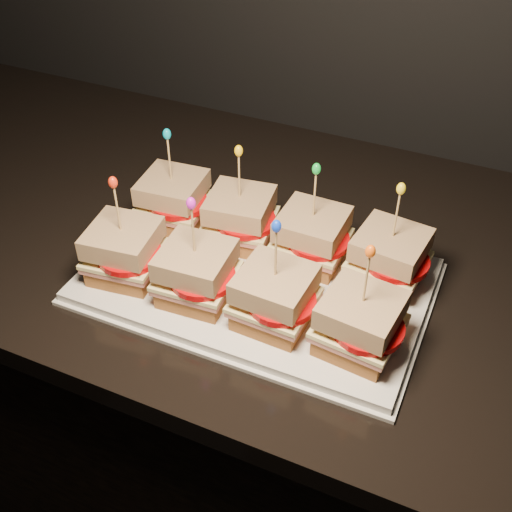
% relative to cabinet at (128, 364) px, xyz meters
% --- Properties ---
extents(cabinet, '(2.52, 0.67, 0.86)m').
position_rel_cabinet_xyz_m(cabinet, '(0.00, 0.00, 0.00)').
color(cabinet, black).
rests_on(cabinet, ground).
extents(granite_slab, '(2.56, 0.71, 0.04)m').
position_rel_cabinet_xyz_m(granite_slab, '(0.00, 0.00, 0.45)').
color(granite_slab, black).
rests_on(granite_slab, cabinet).
extents(platter, '(0.47, 0.29, 0.02)m').
position_rel_cabinet_xyz_m(platter, '(0.36, -0.11, 0.47)').
color(platter, white).
rests_on(platter, granite_slab).
extents(platter_rim, '(0.48, 0.30, 0.01)m').
position_rel_cabinet_xyz_m(platter_rim, '(0.36, -0.11, 0.47)').
color(platter_rim, white).
rests_on(platter_rim, granite_slab).
extents(sandwich_0_bread_bot, '(0.10, 0.10, 0.02)m').
position_rel_cabinet_xyz_m(sandwich_0_bread_bot, '(0.19, -0.04, 0.49)').
color(sandwich_0_bread_bot, brown).
rests_on(sandwich_0_bread_bot, platter).
extents(sandwich_0_ham, '(0.10, 0.10, 0.01)m').
position_rel_cabinet_xyz_m(sandwich_0_ham, '(0.19, -0.04, 0.51)').
color(sandwich_0_ham, '#B15F58').
rests_on(sandwich_0_ham, sandwich_0_bread_bot).
extents(sandwich_0_cheese, '(0.11, 0.10, 0.01)m').
position_rel_cabinet_xyz_m(sandwich_0_cheese, '(0.19, -0.04, 0.52)').
color(sandwich_0_cheese, '#F8EB99').
rests_on(sandwich_0_cheese, sandwich_0_ham).
extents(sandwich_0_tomato, '(0.09, 0.09, 0.01)m').
position_rel_cabinet_xyz_m(sandwich_0_tomato, '(0.20, -0.05, 0.52)').
color(sandwich_0_tomato, '#C20709').
rests_on(sandwich_0_tomato, sandwich_0_cheese).
extents(sandwich_0_bread_top, '(0.10, 0.10, 0.03)m').
position_rel_cabinet_xyz_m(sandwich_0_bread_top, '(0.19, -0.04, 0.54)').
color(sandwich_0_bread_top, brown).
rests_on(sandwich_0_bread_top, sandwich_0_tomato).
extents(sandwich_0_pick, '(0.00, 0.00, 0.09)m').
position_rel_cabinet_xyz_m(sandwich_0_pick, '(0.19, -0.04, 0.59)').
color(sandwich_0_pick, tan).
rests_on(sandwich_0_pick, sandwich_0_bread_top).
extents(sandwich_0_frill, '(0.01, 0.01, 0.02)m').
position_rel_cabinet_xyz_m(sandwich_0_frill, '(0.19, -0.04, 0.63)').
color(sandwich_0_frill, '#059FB8').
rests_on(sandwich_0_frill, sandwich_0_pick).
extents(sandwich_1_bread_bot, '(0.10, 0.10, 0.02)m').
position_rel_cabinet_xyz_m(sandwich_1_bread_bot, '(0.30, -0.04, 0.49)').
color(sandwich_1_bread_bot, brown).
rests_on(sandwich_1_bread_bot, platter).
extents(sandwich_1_ham, '(0.11, 0.11, 0.01)m').
position_rel_cabinet_xyz_m(sandwich_1_ham, '(0.30, -0.04, 0.51)').
color(sandwich_1_ham, '#B15F58').
rests_on(sandwich_1_ham, sandwich_1_bread_bot).
extents(sandwich_1_cheese, '(0.11, 0.11, 0.01)m').
position_rel_cabinet_xyz_m(sandwich_1_cheese, '(0.30, -0.04, 0.52)').
color(sandwich_1_cheese, '#F8EB99').
rests_on(sandwich_1_cheese, sandwich_1_ham).
extents(sandwich_1_tomato, '(0.09, 0.09, 0.01)m').
position_rel_cabinet_xyz_m(sandwich_1_tomato, '(0.31, -0.05, 0.52)').
color(sandwich_1_tomato, '#C20709').
rests_on(sandwich_1_tomato, sandwich_1_cheese).
extents(sandwich_1_bread_top, '(0.10, 0.10, 0.03)m').
position_rel_cabinet_xyz_m(sandwich_1_bread_top, '(0.30, -0.04, 0.54)').
color(sandwich_1_bread_top, brown).
rests_on(sandwich_1_bread_top, sandwich_1_tomato).
extents(sandwich_1_pick, '(0.00, 0.00, 0.09)m').
position_rel_cabinet_xyz_m(sandwich_1_pick, '(0.30, -0.04, 0.59)').
color(sandwich_1_pick, tan).
rests_on(sandwich_1_pick, sandwich_1_bread_top).
extents(sandwich_1_frill, '(0.01, 0.01, 0.02)m').
position_rel_cabinet_xyz_m(sandwich_1_frill, '(0.30, -0.04, 0.63)').
color(sandwich_1_frill, yellow).
rests_on(sandwich_1_frill, sandwich_1_pick).
extents(sandwich_2_bread_bot, '(0.09, 0.09, 0.02)m').
position_rel_cabinet_xyz_m(sandwich_2_bread_bot, '(0.41, -0.04, 0.49)').
color(sandwich_2_bread_bot, brown).
rests_on(sandwich_2_bread_bot, platter).
extents(sandwich_2_ham, '(0.10, 0.09, 0.01)m').
position_rel_cabinet_xyz_m(sandwich_2_ham, '(0.41, -0.04, 0.51)').
color(sandwich_2_ham, '#B15F58').
rests_on(sandwich_2_ham, sandwich_2_bread_bot).
extents(sandwich_2_cheese, '(0.10, 0.10, 0.01)m').
position_rel_cabinet_xyz_m(sandwich_2_cheese, '(0.41, -0.04, 0.52)').
color(sandwich_2_cheese, '#F8EB99').
rests_on(sandwich_2_cheese, sandwich_2_ham).
extents(sandwich_2_tomato, '(0.09, 0.09, 0.01)m').
position_rel_cabinet_xyz_m(sandwich_2_tomato, '(0.43, -0.05, 0.52)').
color(sandwich_2_tomato, '#C20709').
rests_on(sandwich_2_tomato, sandwich_2_cheese).
extents(sandwich_2_bread_top, '(0.09, 0.09, 0.03)m').
position_rel_cabinet_xyz_m(sandwich_2_bread_top, '(0.41, -0.04, 0.54)').
color(sandwich_2_bread_top, brown).
rests_on(sandwich_2_bread_top, sandwich_2_tomato).
extents(sandwich_2_pick, '(0.00, 0.00, 0.09)m').
position_rel_cabinet_xyz_m(sandwich_2_pick, '(0.41, -0.04, 0.59)').
color(sandwich_2_pick, tan).
rests_on(sandwich_2_pick, sandwich_2_bread_top).
extents(sandwich_2_frill, '(0.01, 0.01, 0.02)m').
position_rel_cabinet_xyz_m(sandwich_2_frill, '(0.41, -0.04, 0.63)').
color(sandwich_2_frill, green).
rests_on(sandwich_2_frill, sandwich_2_pick).
extents(sandwich_3_bread_bot, '(0.10, 0.10, 0.02)m').
position_rel_cabinet_xyz_m(sandwich_3_bread_bot, '(0.53, -0.04, 0.49)').
color(sandwich_3_bread_bot, brown).
rests_on(sandwich_3_bread_bot, platter).
extents(sandwich_3_ham, '(0.11, 0.10, 0.01)m').
position_rel_cabinet_xyz_m(sandwich_3_ham, '(0.53, -0.04, 0.51)').
color(sandwich_3_ham, '#B15F58').
rests_on(sandwich_3_ham, sandwich_3_bread_bot).
extents(sandwich_3_cheese, '(0.11, 0.11, 0.01)m').
position_rel_cabinet_xyz_m(sandwich_3_cheese, '(0.53, -0.04, 0.52)').
color(sandwich_3_cheese, '#F8EB99').
rests_on(sandwich_3_cheese, sandwich_3_ham).
extents(sandwich_3_tomato, '(0.09, 0.09, 0.01)m').
position_rel_cabinet_xyz_m(sandwich_3_tomato, '(0.54, -0.05, 0.52)').
color(sandwich_3_tomato, '#C20709').
rests_on(sandwich_3_tomato, sandwich_3_cheese).
extents(sandwich_3_bread_top, '(0.10, 0.10, 0.03)m').
position_rel_cabinet_xyz_m(sandwich_3_bread_top, '(0.53, -0.04, 0.54)').
color(sandwich_3_bread_top, brown).
rests_on(sandwich_3_bread_top, sandwich_3_tomato).
extents(sandwich_3_pick, '(0.00, 0.00, 0.09)m').
position_rel_cabinet_xyz_m(sandwich_3_pick, '(0.53, -0.04, 0.59)').
color(sandwich_3_pick, tan).
rests_on(sandwich_3_pick, sandwich_3_bread_top).
extents(sandwich_3_frill, '(0.01, 0.01, 0.02)m').
position_rel_cabinet_xyz_m(sandwich_3_frill, '(0.53, -0.04, 0.63)').
color(sandwich_3_frill, yellow).
rests_on(sandwich_3_frill, sandwich_3_pick).
extents(sandwich_4_bread_bot, '(0.10, 0.10, 0.02)m').
position_rel_cabinet_xyz_m(sandwich_4_bread_bot, '(0.19, -0.18, 0.49)').
color(sandwich_4_bread_bot, brown).
rests_on(sandwich_4_bread_bot, platter).
extents(sandwich_4_ham, '(0.11, 0.10, 0.01)m').
position_rel_cabinet_xyz_m(sandwich_4_ham, '(0.19, -0.18, 0.51)').
color(sandwich_4_ham, '#B15F58').
rests_on(sandwich_4_ham, sandwich_4_bread_bot).
extents(sandwich_4_cheese, '(0.11, 0.11, 0.01)m').
position_rel_cabinet_xyz_m(sandwich_4_cheese, '(0.19, -0.18, 0.52)').
color(sandwich_4_cheese, '#F8EB99').
rests_on(sandwich_4_cheese, sandwich_4_ham).
extents(sandwich_4_tomato, '(0.09, 0.09, 0.01)m').
position_rel_cabinet_xyz_m(sandwich_4_tomato, '(0.20, -0.19, 0.52)').
color(sandwich_4_tomato, '#C20709').
rests_on(sandwich_4_tomato, sandwich_4_cheese).
extents(sandwich_4_bread_top, '(0.10, 0.10, 0.03)m').
position_rel_cabinet_xyz_m(sandwich_4_bread_top, '(0.19, -0.18, 0.54)').
color(sandwich_4_bread_top, brown).
rests_on(sandwich_4_bread_top, sandwich_4_tomato).
extents(sandwich_4_pick, '(0.00, 0.00, 0.09)m').
position_rel_cabinet_xyz_m(sandwich_4_pick, '(0.19, -0.18, 0.59)').
color(sandwich_4_pick, tan).
rests_on(sandwich_4_pick, sandwich_4_bread_top).
extents(sandwich_4_frill, '(0.01, 0.01, 0.02)m').
position_rel_cabinet_xyz_m(sandwich_4_frill, '(0.19, -0.18, 0.63)').
color(sandwich_4_frill, red).
rests_on(sandwich_4_frill, sandwich_4_pick).
extents(sandwich_5_bread_bot, '(0.09, 0.09, 0.02)m').
position_rel_cabinet_xyz_m(sandwich_5_bread_bot, '(0.30, -0.18, 0.49)').
color(sandwich_5_bread_bot, brown).
rests_on(sandwich_5_bread_bot, platter).
extents(sandwich_5_ham, '(0.10, 0.10, 0.01)m').
position_rel_cabinet_xyz_m(sandwich_5_ham, '(0.30, -0.18, 0.51)').
color(sandwich_5_ham, '#B15F58').
rests_on(sandwich_5_ham, sandwich_5_bread_bot).
extents(sandwich_5_cheese, '(0.10, 0.10, 0.01)m').
position_rel_cabinet_xyz_m(sandwich_5_cheese, '(0.30, -0.18, 0.52)').
color(sandwich_5_cheese, '#F8EB99').
rests_on(sandwich_5_cheese, sandwich_5_ham).
extents(sandwich_5_tomato, '(0.09, 0.09, 0.01)m').
position_rel_cabinet_xyz_m(sandwich_5_tomato, '(0.31, -0.19, 0.52)').
color(sandwich_5_tomato, '#C20709').
rests_on(sandwich_5_tomato, sandwich_5_cheese).
extents(sandwich_5_bread_top, '(0.10, 0.10, 0.03)m').
position_rel_cabinet_xyz_m(sandwich_5_bread_top, '(0.30, -0.18, 0.54)').
color(sandwich_5_bread_top, brown).
rests_on(sandwich_5_bread_top, sandwich_5_tomato).
extents(sandwich_5_pick, '(0.00, 0.00, 0.09)m').
position_rel_cabinet_xyz_m(sandwich_5_pick, '(0.30, -0.18, 0.59)').
color(sandwich_5_pick, tan).
rests_on(sandwich_5_pick, sandwich_5_bread_top).
extents(sandwich_5_frill, '(0.01, 0.01, 0.02)m').
position_rel_cabinet_xyz_m(sandwich_5_frill, '(0.30, -0.18, 0.63)').
color(sandwich_5_frill, '#D71BD8').
rests_on(sandwich_5_frill, sandwich_5_pick).
extents(sandwich_6_bread_bot, '(0.09, 0.09, 0.02)m').
position_rel_cabinet_xyz_m(sandwich_6_bread_bot, '(0.41, -0.18, 0.49)').
color(sandwich_6_bread_bot, brown).
rests_on(sandwich_6_bread_bot, platter).
extents(sandwich_6_ham, '(0.10, 0.10, 0.01)m').
position_rel_cabinet_xyz_m(sandwich_6_ham, '(0.41, -0.18, 0.51)').
color(sandwich_6_ham, '#B15F58').
rests_on(sandwich_6_ham, sandwich_6_bread_bot).
extents(sandwich_6_cheese, '(0.10, 0.10, 0.01)m').
position_rel_cabinet_xyz_m(sandwich_6_cheese, '(0.41, -0.18, 0.52)').
color(sandwich_6_cheese, '#F8EB99').
rests_on(sandwich_6_cheese, sandwich_6_ham).
extents(sandwich_6_tomato, '(0.09, 0.09, 0.01)m').
position_rel_cabinet_xyz_m(sandwich_6_tomato, '(0.43, -0.19, 0.52)').
color(sandwich_6_tomato, '#C20709').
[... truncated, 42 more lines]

